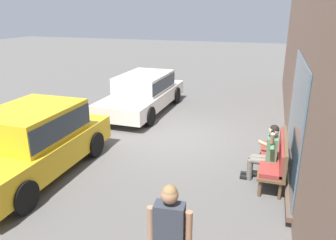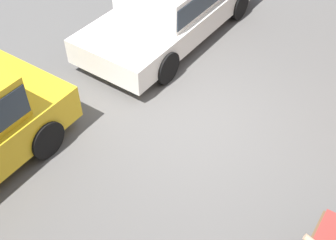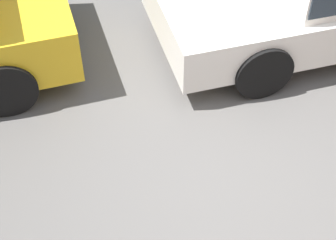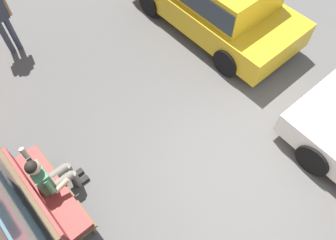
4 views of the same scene
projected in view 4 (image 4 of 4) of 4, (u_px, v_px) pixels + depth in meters
name	position (u px, v px, depth m)	size (l,w,h in m)	color
ground_plane	(242.00, 174.00, 5.99)	(60.00, 60.00, 0.00)	#565451
bench	(43.00, 194.00, 5.21)	(1.87, 0.55, 0.98)	brown
person_on_phone	(49.00, 177.00, 5.23)	(0.73, 0.74, 1.31)	#6B665B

